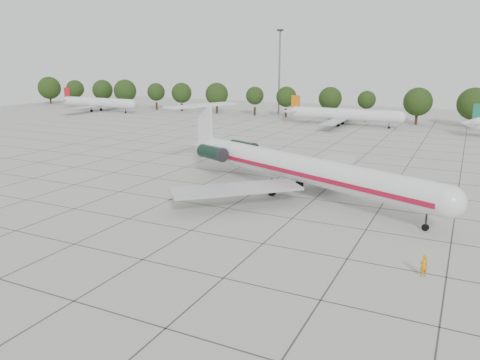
{
  "coord_description": "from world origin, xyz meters",
  "views": [
    {
      "loc": [
        24.23,
        -46.07,
        17.03
      ],
      "look_at": [
        1.4,
        0.45,
        3.5
      ],
      "focal_mm": 35.0,
      "sensor_mm": 36.0,
      "label": 1
    }
  ],
  "objects": [
    {
      "name": "ground",
      "position": [
        0.0,
        0.0,
        0.0
      ],
      "size": [
        260.0,
        260.0,
        0.0
      ],
      "primitive_type": "plane",
      "color": "#AFAFA8",
      "rests_on": "ground"
    },
    {
      "name": "floodlight_mast",
      "position": [
        -30.0,
        92.0,
        14.28
      ],
      "size": [
        1.6,
        1.6,
        25.45
      ],
      "color": "slate",
      "rests_on": "ground"
    },
    {
      "name": "ground_crew",
      "position": [
        22.26,
        -8.62,
        0.94
      ],
      "size": [
        0.81,
        0.77,
        1.87
      ],
      "primitive_type": "imported",
      "rotation": [
        0.0,
        0.0,
        3.81
      ],
      "color": "orange",
      "rests_on": "ground"
    },
    {
      "name": "main_airliner",
      "position": [
        4.16,
        9.49,
        3.59
      ],
      "size": [
        41.83,
        31.57,
        10.17
      ],
      "rotation": [
        0.0,
        0.0,
        -0.39
      ],
      "color": "silver",
      "rests_on": "ground"
    },
    {
      "name": "apron_joints",
      "position": [
        0.0,
        15.0,
        0.01
      ],
      "size": [
        170.0,
        170.0,
        0.02
      ],
      "primitive_type": "cube",
      "color": "#383838",
      "rests_on": "ground"
    },
    {
      "name": "bg_airliner_a",
      "position": [
        -85.82,
        72.14,
        2.91
      ],
      "size": [
        28.24,
        27.2,
        7.4
      ],
      "color": "silver",
      "rests_on": "ground"
    },
    {
      "name": "bg_airliner_c",
      "position": [
        -4.89,
        74.16,
        2.91
      ],
      "size": [
        28.24,
        27.2,
        7.4
      ],
      "color": "silver",
      "rests_on": "ground"
    },
    {
      "name": "tree_line",
      "position": [
        -11.68,
        85.0,
        5.98
      ],
      "size": [
        249.86,
        8.44,
        10.22
      ],
      "color": "#332114",
      "rests_on": "ground"
    }
  ]
}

